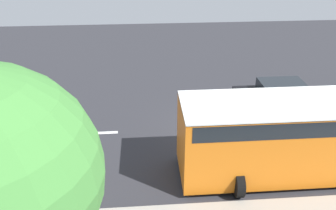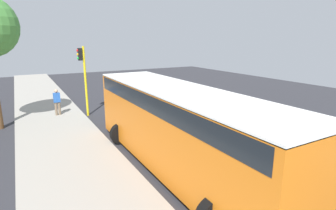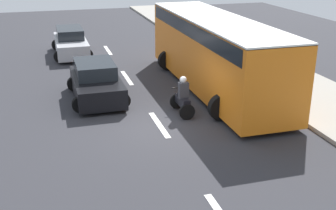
{
  "view_description": "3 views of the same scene",
  "coord_description": "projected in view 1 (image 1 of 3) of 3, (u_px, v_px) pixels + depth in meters",
  "views": [
    {
      "loc": [
        13.51,
        -3.44,
        8.67
      ],
      "look_at": [
        -0.08,
        -2.39,
        1.34
      ],
      "focal_mm": 35.61,
      "sensor_mm": 36.0,
      "label": 1
    },
    {
      "loc": [
        8.48,
        11.5,
        4.92
      ],
      "look_at": [
        1.18,
        -1.48,
        1.24
      ],
      "focal_mm": 28.58,
      "sensor_mm": 36.0,
      "label": 2
    },
    {
      "loc": [
        -3.68,
        -13.76,
        6.12
      ],
      "look_at": [
        0.21,
        -0.41,
        0.89
      ],
      "focal_mm": 45.98,
      "sensor_mm": 36.0,
      "label": 3
    }
  ],
  "objects": [
    {
      "name": "motorcycle",
      "position": [
        240.0,
        129.0,
        14.97
      ],
      "size": [
        0.6,
        1.3,
        1.53
      ],
      "color": "black",
      "rests_on": "ground"
    },
    {
      "name": "car_black",
      "position": [
        276.0,
        96.0,
        17.65
      ],
      "size": [
        2.28,
        4.09,
        1.52
      ],
      "color": "black",
      "rests_on": "ground"
    },
    {
      "name": "traffic_light_corner",
      "position": [
        64.0,
        140.0,
        10.15
      ],
      "size": [
        0.49,
        0.24,
        4.5
      ],
      "color": "yellow",
      "rests_on": "ground"
    },
    {
      "name": "lane_stripe_south",
      "position": [
        336.0,
        123.0,
        16.6
      ],
      "size": [
        0.2,
        2.4,
        0.01
      ],
      "primitive_type": "cube",
      "color": "white",
      "rests_on": "ground"
    },
    {
      "name": "lane_stripe_mid",
      "position": [
        217.0,
        128.0,
        16.2
      ],
      "size": [
        0.2,
        2.4,
        0.01
      ],
      "primitive_type": "cube",
      "color": "white",
      "rests_on": "ground"
    },
    {
      "name": "city_bus",
      "position": [
        325.0,
        131.0,
        12.55
      ],
      "size": [
        3.2,
        11.0,
        3.16
      ],
      "color": "orange",
      "rests_on": "ground"
    },
    {
      "name": "ground_plane",
      "position": [
        217.0,
        129.0,
        16.22
      ],
      "size": [
        40.0,
        60.0,
        0.1
      ],
      "primitive_type": "cube",
      "color": "#2D2D33"
    },
    {
      "name": "lane_stripe_north",
      "position": [
        92.0,
        133.0,
        15.79
      ],
      "size": [
        0.2,
        2.4,
        0.01
      ],
      "primitive_type": "cube",
      "color": "white",
      "rests_on": "ground"
    }
  ]
}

